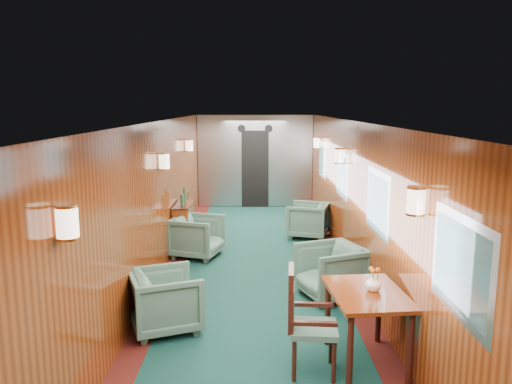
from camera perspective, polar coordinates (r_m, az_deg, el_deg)
The scene contains 12 objects.
room at distance 7.11m, azimuth 0.07°, elevation 1.78°, with size 12.00×12.10×2.40m.
bulkhead at distance 13.03m, azimuth -0.11°, elevation 3.49°, with size 2.98×0.17×2.39m.
windows_right at distance 7.54m, azimuth 11.43°, elevation 0.63°, with size 0.02×8.60×0.80m.
wall_sconces at distance 7.65m, azimuth 0.04°, elevation 3.53°, with size 2.97×7.97×0.25m.
dining_table at distance 5.31m, azimuth 12.54°, elevation -12.29°, with size 0.81×1.10×0.78m.
side_chair at distance 5.08m, azimuth 5.45°, elevation -13.99°, with size 0.52×0.54×1.08m.
credenza at distance 9.36m, azimuth -8.26°, elevation -3.80°, with size 0.30×0.95×1.13m.
flower_vase at distance 5.27m, azimuth 13.28°, elevation -10.04°, with size 0.16×0.16×0.17m, color white.
armchair_left_near at distance 6.12m, azimuth -10.28°, elevation -12.10°, with size 0.77×0.79×0.72m, color #1A3E34.
armchair_left_far at distance 8.85m, azimuth -6.71°, elevation -5.07°, with size 0.78×0.80×0.73m, color #1A3E34.
armchair_right_near at distance 7.06m, azimuth 8.54°, elevation -8.94°, with size 0.79×0.82×0.74m, color #1A3E34.
armchair_right_far at distance 10.12m, azimuth 5.93°, elevation -3.21°, with size 0.76×0.78×0.71m, color #1A3E34.
Camera 1 is at (-0.05, -7.04, 2.64)m, focal length 35.00 mm.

